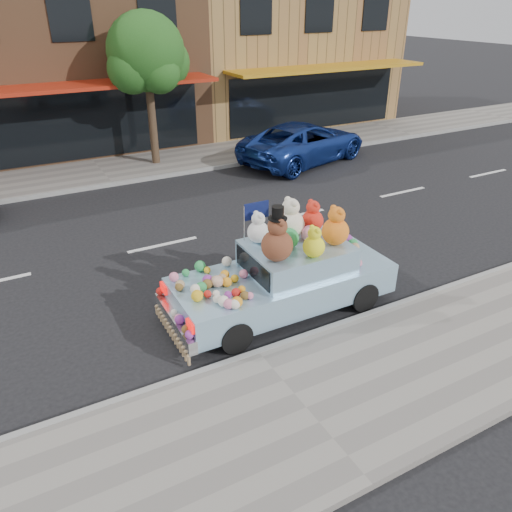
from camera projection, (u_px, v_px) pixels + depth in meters
ground at (163, 245)px, 12.54m from camera, size 120.00×120.00×0.00m
near_sidewalk at (306, 410)px, 7.44m from camera, size 60.00×3.00×0.12m
far_sidewalk at (102, 172)px, 17.58m from camera, size 60.00×3.00×0.12m
near_kerb at (258, 354)px, 8.61m from camera, size 60.00×0.12×0.13m
far_kerb at (113, 184)px, 16.41m from camera, size 60.00×0.12×0.13m
storefront_mid at (58, 50)px, 20.19m from camera, size 10.00×9.80×7.30m
storefront_right at (271, 41)px, 24.42m from camera, size 10.00×9.80×7.30m
street_tree at (147, 59)px, 16.80m from camera, size 3.00×2.70×5.22m
car_blue at (304, 142)px, 18.55m from camera, size 5.74×3.81×1.47m
art_car at (285, 273)px, 9.62m from camera, size 4.50×1.81×2.38m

